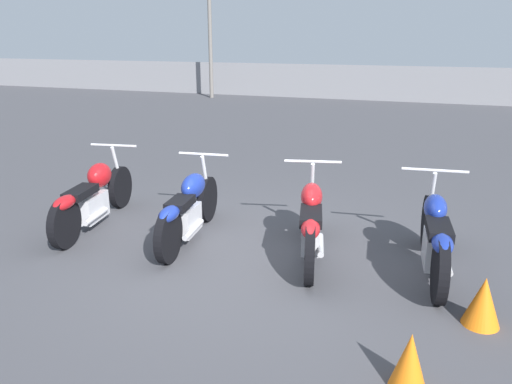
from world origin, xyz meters
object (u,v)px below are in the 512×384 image
at_px(motorcycle_slot_0, 93,197).
at_px(motorcycle_slot_2, 311,222).
at_px(motorcycle_slot_3, 435,237).
at_px(traffic_cone_near, 483,301).
at_px(traffic_cone_far, 410,361).
at_px(motorcycle_slot_1, 189,208).

height_order(motorcycle_slot_0, motorcycle_slot_2, motorcycle_slot_2).
relative_size(motorcycle_slot_3, traffic_cone_near, 4.32).
height_order(motorcycle_slot_2, traffic_cone_far, motorcycle_slot_2).
bearing_deg(motorcycle_slot_3, motorcycle_slot_1, 174.90).
distance_m(motorcycle_slot_0, traffic_cone_far, 4.70).
relative_size(motorcycle_slot_2, motorcycle_slot_3, 0.99).
xyz_separation_m(motorcycle_slot_1, traffic_cone_far, (2.81, -1.99, -0.20)).
height_order(motorcycle_slot_0, motorcycle_slot_3, motorcycle_slot_3).
bearing_deg(motorcycle_slot_2, traffic_cone_near, -39.31).
height_order(traffic_cone_near, traffic_cone_far, traffic_cone_near).
distance_m(motorcycle_slot_3, traffic_cone_near, 1.05).
relative_size(motorcycle_slot_1, traffic_cone_far, 4.44).
relative_size(motorcycle_slot_2, traffic_cone_far, 4.38).
bearing_deg(motorcycle_slot_3, traffic_cone_near, -70.62).
xyz_separation_m(motorcycle_slot_1, motorcycle_slot_2, (1.58, 0.01, 0.01)).
bearing_deg(motorcycle_slot_0, motorcycle_slot_2, -9.11).
xyz_separation_m(motorcycle_slot_0, motorcycle_slot_2, (3.02, 0.00, 0.02)).
relative_size(motorcycle_slot_1, motorcycle_slot_2, 1.01).
xyz_separation_m(motorcycle_slot_2, traffic_cone_far, (1.23, -2.00, -0.21)).
height_order(motorcycle_slot_1, motorcycle_slot_3, motorcycle_slot_3).
height_order(motorcycle_slot_0, traffic_cone_far, motorcycle_slot_0).
bearing_deg(motorcycle_slot_0, motorcycle_slot_3, -8.70).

